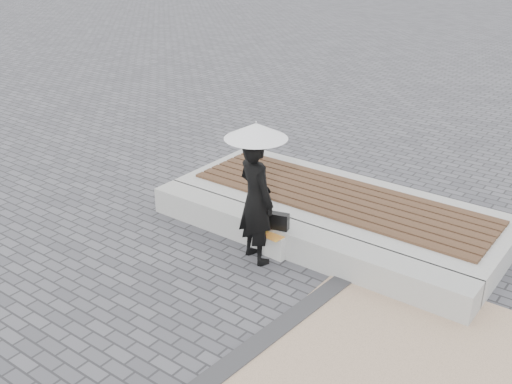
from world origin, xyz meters
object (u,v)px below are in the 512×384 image
woman (256,200)px  canvas_tote (275,246)px  parasol (256,131)px  seating_ledge (295,241)px  handbag (277,221)px

woman → canvas_tote: size_ratio=5.12×
canvas_tote → parasol: bearing=-129.5°
parasol → canvas_tote: bearing=47.4°
woman → canvas_tote: woman is taller
woman → parasol: bearing=20.1°
seating_ledge → handbag: size_ratio=15.21×
woman → canvas_tote: (0.18, 0.19, -0.71)m
handbag → canvas_tote: size_ratio=0.95×
parasol → canvas_tote: size_ratio=3.00×
woman → handbag: 0.48m
seating_ledge → woman: size_ratio=2.83×
seating_ledge → canvas_tote: bearing=-127.7°
canvas_tote → handbag: bearing=108.7°
handbag → woman: bearing=-136.2°
seating_ledge → handbag: (-0.20, -0.17, 0.32)m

